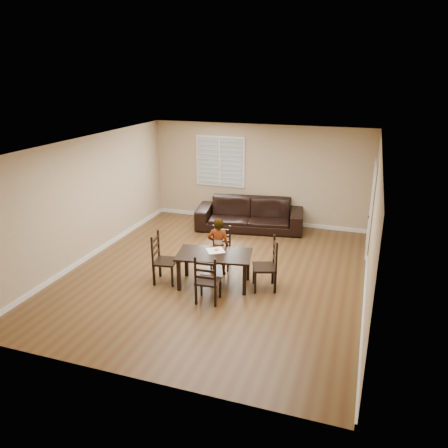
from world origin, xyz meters
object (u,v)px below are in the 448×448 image
at_px(dining_table, 214,258).
at_px(sofa, 250,214).
at_px(chair_far, 206,283).
at_px(donut, 216,249).
at_px(chair_right, 271,266).
at_px(child, 218,246).
at_px(chair_left, 160,260).
at_px(chair_near, 221,248).

relative_size(dining_table, sofa, 0.55).
relative_size(chair_far, donut, 9.23).
relative_size(chair_right, child, 0.85).
bearing_deg(chair_left, chair_right, -88.76).
bearing_deg(sofa, chair_right, -77.06).
height_order(chair_left, child, child).
relative_size(chair_far, child, 0.77).
relative_size(chair_near, sofa, 0.33).
distance_m(child, donut, 0.37).
relative_size(dining_table, chair_left, 1.51).
xyz_separation_m(chair_left, sofa, (0.88, 3.55, -0.06)).
xyz_separation_m(chair_left, chair_right, (2.17, 0.40, 0.01)).
height_order(chair_near, sofa, chair_near).
bearing_deg(dining_table, sofa, 83.47).
height_order(dining_table, sofa, sofa).
xyz_separation_m(chair_near, child, (0.07, -0.39, 0.20)).
distance_m(dining_table, chair_far, 0.78).
distance_m(dining_table, chair_near, 0.93).
bearing_deg(chair_right, dining_table, -97.86).
height_order(dining_table, chair_far, chair_far).
xyz_separation_m(chair_near, chair_right, (1.24, -0.69, 0.06)).
distance_m(chair_right, donut, 1.12).
xyz_separation_m(chair_far, chair_right, (0.96, 0.97, 0.05)).
relative_size(dining_table, chair_far, 1.65).
distance_m(chair_near, chair_right, 1.42).
bearing_deg(donut, chair_near, 101.51).
xyz_separation_m(chair_near, sofa, (-0.05, 2.47, -0.00)).
relative_size(chair_right, sofa, 0.37).
bearing_deg(child, chair_far, 89.95).
bearing_deg(chair_right, chair_far, -63.81).
distance_m(chair_left, donut, 1.16).
bearing_deg(chair_left, child, -64.20).
distance_m(chair_far, chair_right, 1.36).
xyz_separation_m(child, sofa, (-0.12, 2.85, -0.20)).
bearing_deg(donut, sofa, 93.53).
relative_size(chair_near, chair_left, 0.89).
xyz_separation_m(chair_far, child, (-0.21, 1.26, 0.19)).
relative_size(dining_table, child, 1.26).
bearing_deg(child, dining_table, 90.46).
bearing_deg(chair_right, chair_near, -137.79).
distance_m(chair_right, child, 1.22).
bearing_deg(donut, chair_far, -81.74).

